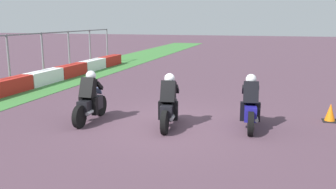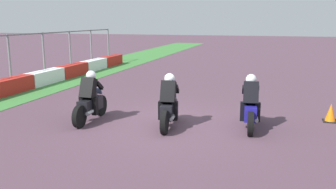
% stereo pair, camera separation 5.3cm
% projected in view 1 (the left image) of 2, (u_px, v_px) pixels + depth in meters
% --- Properties ---
extents(ground_plane, '(120.00, 120.00, 0.00)m').
position_uv_depth(ground_plane, '(168.00, 124.00, 10.50)').
color(ground_plane, '#523947').
extents(rider_lane_a, '(2.04, 0.56, 1.51)m').
position_uv_depth(rider_lane_a, '(250.00, 106.00, 10.04)').
color(rider_lane_a, black).
rests_on(rider_lane_a, ground_plane).
extents(rider_lane_b, '(2.04, 0.58, 1.51)m').
position_uv_depth(rider_lane_b, '(169.00, 105.00, 10.16)').
color(rider_lane_b, black).
rests_on(rider_lane_b, ground_plane).
extents(rider_lane_c, '(2.04, 0.55, 1.51)m').
position_uv_depth(rider_lane_c, '(90.00, 101.00, 10.71)').
color(rider_lane_c, black).
rests_on(rider_lane_c, ground_plane).
extents(traffic_cone, '(0.40, 0.40, 0.55)m').
position_uv_depth(traffic_cone, '(330.00, 113.00, 10.76)').
color(traffic_cone, black).
rests_on(traffic_cone, ground_plane).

